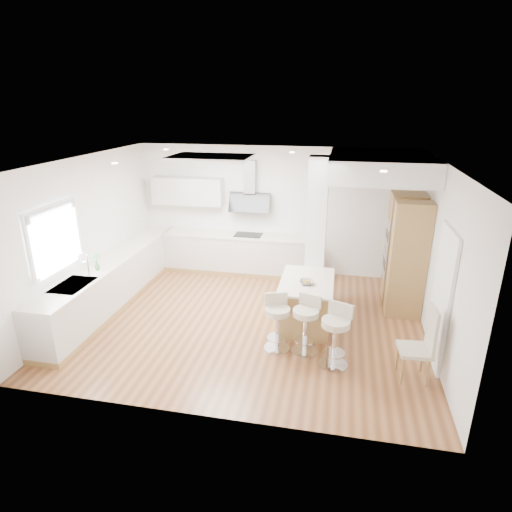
% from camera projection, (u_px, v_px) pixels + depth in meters
% --- Properties ---
extents(ground, '(6.00, 6.00, 0.00)m').
position_uv_depth(ground, '(249.00, 321.00, 7.62)').
color(ground, '#925C36').
rests_on(ground, ground).
extents(ceiling, '(6.00, 5.00, 0.02)m').
position_uv_depth(ceiling, '(249.00, 321.00, 7.62)').
color(ceiling, white).
rests_on(ceiling, ground).
extents(wall_back, '(6.00, 0.04, 2.80)m').
position_uv_depth(wall_back, '(273.00, 211.00, 9.44)').
color(wall_back, white).
rests_on(wall_back, ground).
extents(wall_left, '(0.04, 5.00, 2.80)m').
position_uv_depth(wall_left, '(87.00, 236.00, 7.70)').
color(wall_left, white).
rests_on(wall_left, ground).
extents(wall_right, '(0.04, 5.00, 2.80)m').
position_uv_depth(wall_right, '(439.00, 259.00, 6.58)').
color(wall_right, white).
rests_on(wall_right, ground).
extents(skylight, '(4.10, 2.10, 0.06)m').
position_uv_depth(skylight, '(211.00, 157.00, 7.37)').
color(skylight, white).
rests_on(skylight, ground).
extents(window_left, '(0.06, 1.28, 1.07)m').
position_uv_depth(window_left, '(55.00, 235.00, 6.76)').
color(window_left, white).
rests_on(window_left, ground).
extents(doorway_right, '(0.05, 1.00, 2.10)m').
position_uv_depth(doorway_right, '(441.00, 299.00, 6.17)').
color(doorway_right, '#494039').
rests_on(doorway_right, ground).
extents(counter_left, '(0.63, 4.50, 1.35)m').
position_uv_depth(counter_left, '(114.00, 280.00, 8.18)').
color(counter_left, '#A57F46').
rests_on(counter_left, ground).
extents(counter_back, '(3.62, 0.63, 2.50)m').
position_uv_depth(counter_back, '(231.00, 242.00, 9.60)').
color(counter_back, '#A57F46').
rests_on(counter_back, ground).
extents(pillar, '(0.35, 0.35, 2.80)m').
position_uv_depth(pillar, '(316.00, 234.00, 7.82)').
color(pillar, white).
rests_on(pillar, ground).
extents(soffit, '(1.78, 2.20, 0.40)m').
position_uv_depth(soffit, '(380.00, 166.00, 7.62)').
color(soffit, white).
rests_on(soffit, ground).
extents(oven_column, '(0.63, 1.21, 2.10)m').
position_uv_depth(oven_column, '(405.00, 253.00, 7.89)').
color(oven_column, '#A57F46').
rests_on(oven_column, ground).
extents(peninsula, '(0.90, 1.35, 0.88)m').
position_uv_depth(peninsula, '(306.00, 302.00, 7.39)').
color(peninsula, '#A57F46').
rests_on(peninsula, ground).
extents(bar_stool_a, '(0.52, 0.52, 0.91)m').
position_uv_depth(bar_stool_a, '(277.00, 320.00, 6.60)').
color(bar_stool_a, silver).
rests_on(bar_stool_a, ground).
extents(bar_stool_b, '(0.53, 0.53, 0.93)m').
position_uv_depth(bar_stool_b, '(306.00, 322.00, 6.52)').
color(bar_stool_b, silver).
rests_on(bar_stool_b, ground).
extents(bar_stool_c, '(0.56, 0.56, 0.96)m').
position_uv_depth(bar_stool_c, '(336.00, 333.00, 6.17)').
color(bar_stool_c, silver).
rests_on(bar_stool_c, ground).
extents(dining_chair, '(0.46, 0.46, 1.10)m').
position_uv_depth(dining_chair, '(423.00, 342.00, 5.85)').
color(dining_chair, '#C0B89D').
rests_on(dining_chair, ground).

